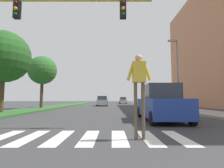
{
  "coord_description": "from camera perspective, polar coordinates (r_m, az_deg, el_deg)",
  "views": [
    {
      "loc": [
        0.68,
        1.56,
        1.16
      ],
      "look_at": [
        0.66,
        15.63,
        2.4
      ],
      "focal_mm": 27.67,
      "sensor_mm": 36.0,
      "label": 1
    }
  ],
  "objects": [
    {
      "name": "median_strip",
      "position": [
        27.71,
        -17.33,
        -7.04
      ],
      "size": [
        3.54,
        64.0,
        0.15
      ],
      "primitive_type": "cube",
      "color": "#2D5B28",
      "rests_on": "ground_plane"
    },
    {
      "name": "street_lamp_right",
      "position": [
        20.01,
        20.67,
        5.19
      ],
      "size": [
        1.02,
        0.24,
        7.5
      ],
      "color": "slate",
      "rests_on": "sidewalk_right"
    },
    {
      "name": "crosswalk",
      "position": [
        5.51,
        -7.38,
        -17.1
      ],
      "size": [
        5.85,
        2.2,
        0.01
      ],
      "color": "silver",
      "rests_on": "ground_plane"
    },
    {
      "name": "traffic_light_gantry",
      "position": [
        9.03,
        -29.28,
        16.32
      ],
      "size": [
        8.61,
        0.3,
        6.0
      ],
      "color": "gold",
      "rests_on": "median_strip"
    },
    {
      "name": "suv_crossing",
      "position": [
        9.92,
        15.77,
        -6.16
      ],
      "size": [
        2.0,
        4.62,
        1.97
      ],
      "color": "navy",
      "rests_on": "ground_plane"
    },
    {
      "name": "sedan_midblock",
      "position": [
        29.96,
        -3.14,
        -5.73
      ],
      "size": [
        1.92,
        4.55,
        1.69
      ],
      "color": "#B7B7BC",
      "rests_on": "ground_plane"
    },
    {
      "name": "sedan_far_horizon",
      "position": [
        53.61,
        -2.37,
        -5.42
      ],
      "size": [
        2.03,
        4.23,
        1.67
      ],
      "color": "navy",
      "rests_on": "ground_plane"
    },
    {
      "name": "pedestrian_performer",
      "position": [
        5.15,
        9.01,
        0.63
      ],
      "size": [
        0.75,
        0.24,
        2.49
      ],
      "color": "brown",
      "rests_on": "ground_plane"
    },
    {
      "name": "sedan_distant",
      "position": [
        44.69,
        3.71,
        -5.5
      ],
      "size": [
        1.83,
        4.04,
        1.69
      ],
      "color": "#B7B7BC",
      "rests_on": "ground_plane"
    },
    {
      "name": "tree_far",
      "position": [
        22.88,
        -21.92,
        4.18
      ],
      "size": [
        3.45,
        3.45,
        6.28
      ],
      "color": "#4C3823",
      "rests_on": "median_strip"
    },
    {
      "name": "ground_plane",
      "position": [
        28.47,
        -1.31,
        -7.35
      ],
      "size": [
        140.0,
        140.0,
        0.0
      ],
      "primitive_type": "plane",
      "color": "#38383A"
    },
    {
      "name": "sidewalk_right",
      "position": [
        27.53,
        16.24,
        -7.08
      ],
      "size": [
        3.0,
        64.0,
        0.15
      ],
      "primitive_type": "cube",
      "color": "#9E9991",
      "rests_on": "ground_plane"
    },
    {
      "name": "tree_mid",
      "position": [
        16.43,
        -32.11,
        7.61
      ],
      "size": [
        4.14,
        4.14,
        6.47
      ],
      "color": "#4C3823",
      "rests_on": "median_strip"
    }
  ]
}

